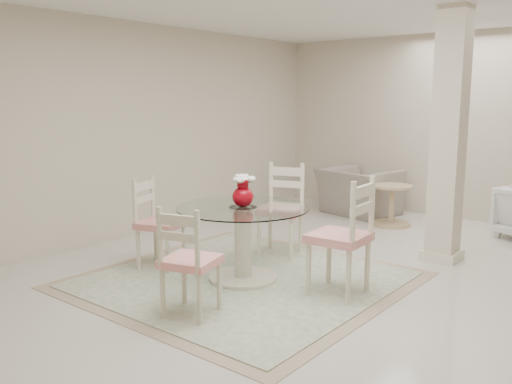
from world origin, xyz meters
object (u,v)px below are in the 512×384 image
Objects in this scene: dining_chair_east at (347,229)px; dining_chair_north at (283,202)px; column at (449,137)px; recliner_taupe at (359,191)px; dining_table at (243,243)px; side_table at (391,207)px; dining_chair_west at (155,216)px; red_vase at (243,191)px; dining_chair_south at (187,254)px.

dining_chair_north is at bearing -124.83° from dining_chair_east.
recliner_taupe is at bearing 140.08° from column.
dining_chair_north is (-1.50, -0.94, -0.75)m from column.
dining_chair_north is at bearing 110.80° from recliner_taupe.
side_table is at bearing 88.02° from dining_table.
dining_table is 1.21× the size of dining_chair_west.
red_vase is 0.26× the size of dining_chair_east.
column is 8.61× the size of red_vase.
column is 2.37× the size of dining_chair_north.
dining_chair_south is (0.25, -0.99, 0.16)m from dining_table.
dining_chair_south is 1.79× the size of side_table.
dining_table reaches higher than recliner_taupe.
dining_table is at bearing -80.41° from dining_chair_east.
dining_chair_east is 3.02m from side_table.
dining_chair_east is at bearing -98.42° from column.
dining_chair_west is at bearing -135.77° from column.
side_table is at bearing 134.52° from column.
column reaches higher than dining_chair_south.
dining_chair_west reaches higher than dining_table.
dining_table is 1.12× the size of dining_chair_north.
dining_chair_west reaches higher than red_vase.
red_vase is 1.06m from dining_chair_north.
red_vase is at bearing -80.38° from dining_chair_east.
dining_chair_west is at bearing -165.79° from dining_table.
red_vase reaches higher than side_table.
dining_chair_south is 4.57m from recliner_taupe.
side_table is (1.09, 3.34, -0.29)m from dining_chair_west.
dining_chair_east is at bearing -137.38° from dining_chair_south.
column is 3.19m from dining_chair_south.
dining_table reaches higher than side_table.
recliner_taupe is at bearing -23.91° from dining_chair_west.
dining_chair_east is 1.44m from dining_chair_south.
column is 2.64m from recliner_taupe.
recliner_taupe is at bearing 80.95° from dining_chair_north.
dining_chair_north reaches higher than dining_table.
column is 2.57× the size of dining_chair_west.
dining_chair_north is at bearing 104.22° from red_vase.
dining_chair_east is at bearing 128.74° from recliner_taupe.
dining_chair_west is 1.44m from dining_chair_south.
red_vase is at bearing -94.24° from dining_chair_west.
dining_chair_west reaches higher than recliner_taupe.
dining_table is at bearing 161.57° from red_vase.
dining_chair_east is 1.17× the size of dining_chair_south.
red_vase is 1.07m from dining_chair_south.
dining_chair_south is at bearing -139.25° from dining_chair_west.
side_table is (0.36, 2.10, -0.34)m from dining_chair_north.
dining_chair_north reaches higher than side_table.
recliner_taupe is at bearing 100.16° from red_vase.
dining_chair_south is (-0.75, -1.22, -0.09)m from dining_chair_east.
dining_chair_west is (-1.99, -0.48, -0.07)m from dining_chair_east.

